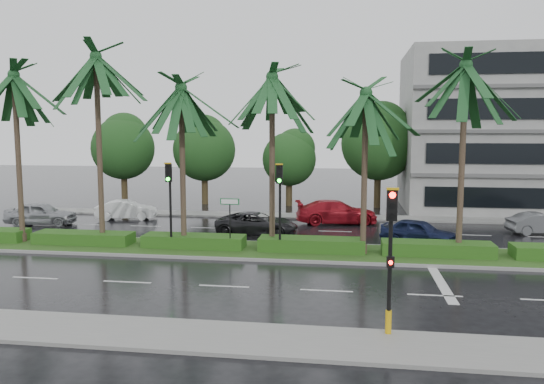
# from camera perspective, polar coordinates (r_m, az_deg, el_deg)

# --- Properties ---
(ground) EXTENTS (120.00, 120.00, 0.00)m
(ground) POSITION_cam_1_polar(r_m,az_deg,el_deg) (25.88, -2.58, -6.93)
(ground) COLOR black
(ground) RESTS_ON ground
(near_sidewalk) EXTENTS (40.00, 2.40, 0.12)m
(near_sidewalk) POSITION_cam_1_polar(r_m,az_deg,el_deg) (16.41, -9.57, -14.97)
(near_sidewalk) COLOR gray
(near_sidewalk) RESTS_ON ground
(far_sidewalk) EXTENTS (40.00, 2.00, 0.12)m
(far_sidewalk) POSITION_cam_1_polar(r_m,az_deg,el_deg) (37.49, 0.89, -2.56)
(far_sidewalk) COLOR gray
(far_sidewalk) RESTS_ON ground
(median) EXTENTS (36.00, 4.00, 0.15)m
(median) POSITION_cam_1_polar(r_m,az_deg,el_deg) (26.81, -2.18, -6.27)
(median) COLOR gray
(median) RESTS_ON ground
(hedge) EXTENTS (35.20, 1.40, 0.60)m
(hedge) POSITION_cam_1_polar(r_m,az_deg,el_deg) (26.73, -2.18, -5.49)
(hedge) COLOR #184413
(hedge) RESTS_ON median
(lane_markings) EXTENTS (34.00, 13.06, 0.01)m
(lane_markings) POSITION_cam_1_polar(r_m,az_deg,el_deg) (25.07, 4.11, -7.37)
(lane_markings) COLOR silver
(lane_markings) RESTS_ON ground
(palm_row) EXTENTS (26.30, 4.20, 10.45)m
(palm_row) POSITION_cam_1_polar(r_m,az_deg,el_deg) (26.48, -4.97, 10.95)
(palm_row) COLOR #403025
(palm_row) RESTS_ON median
(signal_near) EXTENTS (0.34, 0.45, 4.36)m
(signal_near) POSITION_cam_1_polar(r_m,az_deg,el_deg) (15.76, 12.62, -6.63)
(signal_near) COLOR black
(signal_near) RESTS_ON near_sidewalk
(signal_median_left) EXTENTS (0.34, 0.42, 4.36)m
(signal_median_left) POSITION_cam_1_polar(r_m,az_deg,el_deg) (26.67, -10.97, -0.09)
(signal_median_left) COLOR black
(signal_median_left) RESTS_ON median
(signal_median_right) EXTENTS (0.34, 0.42, 4.36)m
(signal_median_right) POSITION_cam_1_polar(r_m,az_deg,el_deg) (25.39, 0.83, -0.30)
(signal_median_right) COLOR black
(signal_median_right) RESTS_ON median
(street_sign) EXTENTS (0.95, 0.09, 2.60)m
(street_sign) POSITION_cam_1_polar(r_m,az_deg,el_deg) (26.13, -4.56, -2.06)
(street_sign) COLOR black
(street_sign) RESTS_ON median
(bg_trees) EXTENTS (33.20, 5.78, 8.35)m
(bg_trees) POSITION_cam_1_polar(r_m,az_deg,el_deg) (42.51, 2.58, 5.05)
(bg_trees) COLOR #3B301B
(bg_trees) RESTS_ON ground
(building) EXTENTS (16.00, 10.00, 12.00)m
(building) POSITION_cam_1_polar(r_m,az_deg,el_deg) (44.40, 24.44, 5.98)
(building) COLOR gray
(building) RESTS_ON ground
(car_silver) EXTENTS (2.42, 4.58, 1.49)m
(car_silver) POSITION_cam_1_polar(r_m,az_deg,el_deg) (37.15, -23.59, -2.15)
(car_silver) COLOR #989B9F
(car_silver) RESTS_ON ground
(car_white) EXTENTS (2.18, 4.20, 1.32)m
(car_white) POSITION_cam_1_polar(r_m,az_deg,el_deg) (37.56, -15.39, -1.86)
(car_white) COLOR white
(car_white) RESTS_ON ground
(car_darkgrey) EXTENTS (2.25, 4.79, 1.32)m
(car_darkgrey) POSITION_cam_1_polar(r_m,az_deg,el_deg) (30.93, -1.64, -3.42)
(car_darkgrey) COLOR black
(car_darkgrey) RESTS_ON ground
(car_red) EXTENTS (3.11, 5.59, 1.53)m
(car_red) POSITION_cam_1_polar(r_m,az_deg,el_deg) (34.85, 6.94, -2.14)
(car_red) COLOR #A4111D
(car_red) RESTS_ON ground
(car_blue) EXTENTS (3.07, 4.28, 1.36)m
(car_blue) POSITION_cam_1_polar(r_m,az_deg,el_deg) (29.43, 15.47, -4.15)
(car_blue) COLOR #172047
(car_blue) RESTS_ON ground
(car_grey) EXTENTS (1.96, 3.97, 1.25)m
(car_grey) POSITION_cam_1_polar(r_m,az_deg,el_deg) (34.95, 26.96, -3.04)
(car_grey) COLOR #585A5D
(car_grey) RESTS_ON ground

